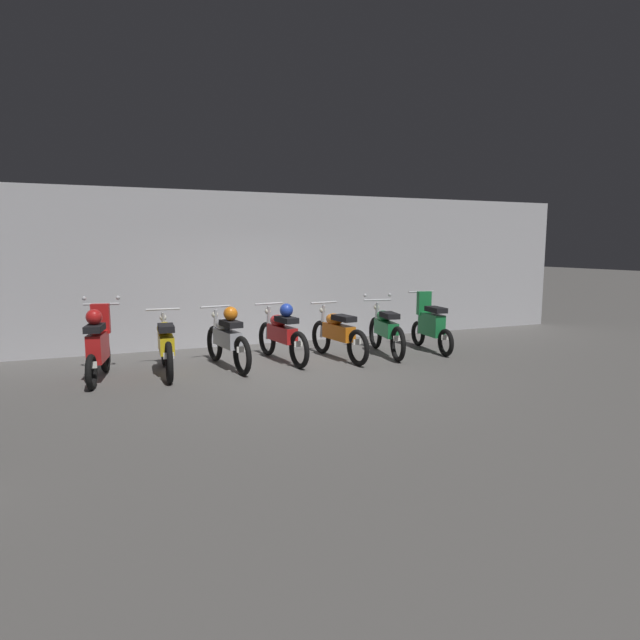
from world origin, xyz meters
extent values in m
plane|color=#565451|center=(0.00, 0.00, 0.00)|extent=(80.00, 80.00, 0.00)
cube|color=#ADADB2|center=(0.00, 2.90, 1.61)|extent=(16.00, 0.30, 3.21)
torus|color=black|center=(-3.00, 1.17, 0.27)|extent=(0.18, 0.54, 0.53)
torus|color=black|center=(-3.20, 0.04, 0.27)|extent=(0.18, 0.54, 0.53)
cube|color=red|center=(-3.10, 0.61, 0.54)|extent=(0.35, 0.76, 0.44)
cube|color=red|center=(-3.04, 0.95, 0.94)|extent=(0.30, 0.17, 0.48)
cube|color=black|center=(-3.13, 0.45, 0.85)|extent=(0.33, 0.55, 0.10)
cylinder|color=#B7BABF|center=(-3.01, 1.08, 1.16)|extent=(0.56, 0.13, 0.04)
sphere|color=#B7BABF|center=(-3.27, 1.13, 1.26)|extent=(0.07, 0.07, 0.07)
sphere|color=#B7BABF|center=(-2.76, 1.04, 1.26)|extent=(0.07, 0.07, 0.07)
cylinder|color=#B7BABF|center=(-3.01, 1.13, 0.69)|extent=(0.08, 0.16, 0.85)
sphere|color=silver|center=(-3.01, 1.13, 1.01)|extent=(0.12, 0.12, 0.12)
cube|color=white|center=(-3.20, 0.06, 0.36)|extent=(0.16, 0.04, 0.10)
sphere|color=red|center=(-3.13, 0.45, 1.02)|extent=(0.24, 0.24, 0.24)
torus|color=black|center=(-2.03, 1.30, 0.33)|extent=(0.12, 0.65, 0.65)
torus|color=black|center=(-2.10, 0.00, 0.33)|extent=(0.12, 0.65, 0.65)
cube|color=gold|center=(-2.07, 0.65, 0.52)|extent=(0.26, 0.84, 0.28)
ellipsoid|color=gold|center=(-2.06, 0.81, 0.73)|extent=(0.28, 0.45, 0.22)
cube|color=black|center=(-2.07, 0.47, 0.80)|extent=(0.27, 0.53, 0.10)
cylinder|color=#B7BABF|center=(-2.04, 1.20, 1.02)|extent=(0.56, 0.06, 0.04)
cylinder|color=#B7BABF|center=(-2.04, 1.25, 0.65)|extent=(0.06, 0.16, 0.65)
sphere|color=silver|center=(-2.04, 1.25, 0.87)|extent=(0.12, 0.12, 0.12)
cube|color=white|center=(-2.10, 0.03, 0.43)|extent=(0.16, 0.02, 0.10)
torus|color=black|center=(-1.13, 1.37, 0.33)|extent=(0.19, 0.66, 0.65)
torus|color=black|center=(-0.93, 0.08, 0.33)|extent=(0.19, 0.66, 0.65)
cube|color=#9EA0A8|center=(-1.03, 0.73, 0.52)|extent=(0.34, 0.86, 0.28)
ellipsoid|color=#9EA0A8|center=(-1.06, 0.88, 0.73)|extent=(0.32, 0.47, 0.22)
cube|color=black|center=(-1.01, 0.55, 0.80)|extent=(0.32, 0.55, 0.10)
cylinder|color=#B7BABF|center=(-1.12, 1.27, 1.02)|extent=(0.56, 0.12, 0.04)
cylinder|color=#B7BABF|center=(-1.12, 1.32, 0.65)|extent=(0.08, 0.17, 0.65)
sphere|color=silver|center=(-1.12, 1.32, 0.87)|extent=(0.12, 0.12, 0.12)
cube|color=white|center=(-0.94, 0.11, 0.43)|extent=(0.16, 0.04, 0.10)
sphere|color=orange|center=(-1.01, 0.55, 0.97)|extent=(0.24, 0.24, 0.24)
torus|color=black|center=(-0.09, 1.49, 0.33)|extent=(0.18, 0.66, 0.65)
torus|color=black|center=(0.09, 0.20, 0.33)|extent=(0.18, 0.66, 0.65)
cube|color=red|center=(0.00, 0.85, 0.52)|extent=(0.34, 0.86, 0.28)
ellipsoid|color=red|center=(-0.02, 1.00, 0.73)|extent=(0.32, 0.47, 0.22)
cube|color=black|center=(0.03, 0.67, 0.80)|extent=(0.31, 0.55, 0.10)
cylinder|color=#B7BABF|center=(-0.08, 1.39, 1.02)|extent=(0.56, 0.12, 0.04)
cylinder|color=#B7BABF|center=(-0.09, 1.44, 0.65)|extent=(0.08, 0.17, 0.65)
sphere|color=silver|center=(-0.09, 1.44, 0.87)|extent=(0.12, 0.12, 0.12)
cube|color=white|center=(0.09, 0.23, 0.43)|extent=(0.16, 0.04, 0.10)
sphere|color=#1E389E|center=(0.03, 0.67, 0.97)|extent=(0.24, 0.24, 0.24)
torus|color=black|center=(0.95, 1.28, 0.33)|extent=(0.17, 0.66, 0.65)
torus|color=black|center=(1.12, 0.00, 0.33)|extent=(0.17, 0.66, 0.65)
cube|color=orange|center=(1.03, 0.64, 0.52)|extent=(0.33, 0.85, 0.28)
ellipsoid|color=orange|center=(1.01, 0.79, 0.73)|extent=(0.32, 0.47, 0.22)
cube|color=black|center=(1.06, 0.46, 0.80)|extent=(0.31, 0.55, 0.10)
cylinder|color=#B7BABF|center=(0.96, 1.18, 1.02)|extent=(0.56, 0.11, 0.04)
cylinder|color=#B7BABF|center=(0.95, 1.23, 0.65)|extent=(0.08, 0.17, 0.65)
sphere|color=silver|center=(0.95, 1.23, 0.87)|extent=(0.12, 0.12, 0.12)
cube|color=white|center=(1.11, 0.02, 0.43)|extent=(0.16, 0.03, 0.10)
torus|color=black|center=(2.18, 1.33, 0.33)|extent=(0.20, 0.66, 0.65)
torus|color=black|center=(1.96, 0.05, 0.33)|extent=(0.20, 0.66, 0.65)
cube|color=#197238|center=(2.07, 0.69, 0.52)|extent=(0.36, 0.86, 0.28)
ellipsoid|color=#197238|center=(2.09, 0.85, 0.73)|extent=(0.33, 0.48, 0.22)
cube|color=black|center=(2.04, 0.51, 0.80)|extent=(0.32, 0.55, 0.10)
cylinder|color=#B7BABF|center=(2.16, 1.23, 1.02)|extent=(0.56, 0.13, 0.04)
sphere|color=#B7BABF|center=(1.90, 1.28, 1.12)|extent=(0.07, 0.07, 0.07)
sphere|color=#B7BABF|center=(2.41, 1.19, 1.12)|extent=(0.07, 0.07, 0.07)
cylinder|color=#B7BABF|center=(2.17, 1.28, 0.65)|extent=(0.08, 0.17, 0.65)
sphere|color=silver|center=(2.17, 1.28, 0.87)|extent=(0.12, 0.12, 0.12)
cube|color=white|center=(1.96, 0.08, 0.43)|extent=(0.16, 0.04, 0.10)
torus|color=black|center=(3.15, 1.26, 0.27)|extent=(0.14, 0.54, 0.53)
torus|color=black|center=(3.04, 0.11, 0.27)|extent=(0.14, 0.54, 0.53)
cube|color=#197238|center=(3.10, 0.69, 0.54)|extent=(0.29, 0.75, 0.44)
cube|color=#197238|center=(3.13, 1.03, 0.94)|extent=(0.29, 0.15, 0.48)
cube|color=black|center=(3.08, 0.53, 0.85)|extent=(0.29, 0.54, 0.10)
cylinder|color=#B7BABF|center=(3.15, 1.17, 1.16)|extent=(0.56, 0.09, 0.04)
cylinder|color=#B7BABF|center=(3.15, 1.21, 0.69)|extent=(0.07, 0.15, 0.85)
sphere|color=silver|center=(3.15, 1.21, 1.01)|extent=(0.12, 0.12, 0.12)
cube|color=white|center=(3.05, 0.14, 0.36)|extent=(0.16, 0.03, 0.10)
camera|label=1|loc=(-3.00, -8.34, 2.09)|focal=30.17mm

